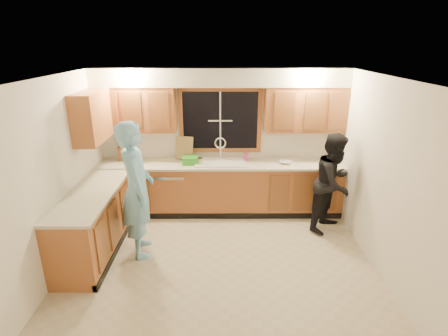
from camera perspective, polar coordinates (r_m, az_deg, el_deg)
The scene contains 26 objects.
floor at distance 5.02m, azimuth -0.71°, elevation -15.28°, with size 4.20×4.20×0.00m, color #C0B193.
ceiling at distance 4.12m, azimuth -0.86°, elevation 14.46°, with size 4.20×4.20×0.00m, color silver.
wall_back at distance 6.22m, azimuth -0.60°, elevation 4.61°, with size 4.20×4.20×0.00m, color white.
wall_left at distance 4.91m, azimuth -26.10°, elevation -1.74°, with size 3.80×3.80×0.00m, color white.
wall_right at distance 4.87m, azimuth 24.79°, elevation -1.71°, with size 3.80×3.80×0.00m, color white.
base_cabinets_back at distance 6.20m, azimuth -0.59°, elevation -3.36°, with size 4.20×0.60×0.88m, color #AB6031.
base_cabinets_left at distance 5.41m, azimuth -20.36°, elevation -8.41°, with size 0.60×1.90×0.88m, color #AB6031.
countertop_back at distance 6.02m, azimuth -0.61°, elevation 0.61°, with size 4.20×0.63×0.04m, color beige.
countertop_left at distance 5.21m, azimuth -20.81°, elevation -3.94°, with size 0.63×1.90×0.04m, color beige.
upper_cabinets_left at distance 6.11m, azimuth -14.30°, elevation 9.26°, with size 1.35×0.33×0.75m, color #AB6031.
upper_cabinets_right at distance 6.09m, azimuth 13.09°, elevation 9.32°, with size 1.35×0.33×0.75m, color #AB6031.
upper_cabinets_return at distance 5.68m, azimuth -20.78°, elevation 7.82°, with size 0.33×0.90×0.75m, color #AB6031.
soffit at distance 5.85m, azimuth -0.65°, elevation 14.61°, with size 4.20×0.35×0.30m, color silver.
window_frame at distance 6.13m, azimuth -0.61°, elevation 7.75°, with size 1.44×0.03×1.14m.
sink at distance 6.05m, azimuth -0.61°, elevation 0.36°, with size 0.86×0.52×0.57m.
dishwasher at distance 6.27m, azimuth -8.40°, elevation -3.62°, with size 0.60×0.56×0.82m, color white.
stove at distance 4.94m, azimuth -22.56°, elevation -11.38°, with size 0.58×0.75×0.90m, color white.
man at distance 4.96m, azimuth -14.03°, elevation -3.52°, with size 0.71×0.46×1.94m, color #7CC0EA.
woman at distance 5.77m, azimuth 17.44°, elevation -2.30°, with size 0.78×0.61×1.60m, color black.
knife_block at distance 6.40m, azimuth -16.31°, elevation 2.25°, with size 0.13×0.11×0.23m, color brown.
cutting_board at distance 6.21m, azimuth -6.47°, elevation 3.25°, with size 0.31×0.02×0.41m, color tan.
dish_crate at distance 6.01m, azimuth -5.49°, elevation 1.29°, with size 0.27×0.25×0.13m, color green.
soap_bottle at distance 6.15m, azimuth 3.61°, elevation 2.07°, with size 0.08×0.08×0.18m, color #D85290.
bowl at distance 6.08m, azimuth 9.96°, elevation 0.95°, with size 0.21×0.21×0.05m, color silver.
can_left at distance 5.92m, azimuth -4.05°, elevation 1.08°, with size 0.07×0.07×0.13m, color beige.
can_right at distance 5.89m, azimuth -3.86°, elevation 0.98°, with size 0.07×0.07×0.13m, color beige.
Camera 1 is at (0.05, -4.10, 2.89)m, focal length 28.00 mm.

